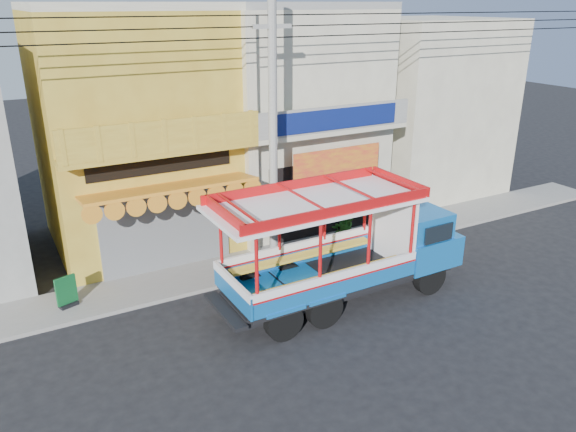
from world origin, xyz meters
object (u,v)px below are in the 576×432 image
at_px(utility_pole, 277,117).
at_px(green_sign, 67,294).
at_px(potted_plant_c, 346,221).
at_px(potted_plant_b, 377,218).
at_px(potted_plant_a, 342,231).
at_px(songthaew_truck, 358,243).

bearing_deg(utility_pole, green_sign, 174.50).
height_order(utility_pole, potted_plant_c, utility_pole).
bearing_deg(utility_pole, potted_plant_c, 21.20).
bearing_deg(potted_plant_b, potted_plant_a, 45.02).
relative_size(potted_plant_b, potted_plant_c, 1.26).
bearing_deg(green_sign, utility_pole, -5.50).
distance_m(songthaew_truck, potted_plant_c, 4.81).
bearing_deg(potted_plant_c, songthaew_truck, 9.54).
distance_m(potted_plant_a, potted_plant_b, 1.70).
xyz_separation_m(songthaew_truck, green_sign, (-7.68, 3.25, -1.18)).
bearing_deg(green_sign, potted_plant_c, 4.42).
height_order(songthaew_truck, potted_plant_b, songthaew_truck).
bearing_deg(green_sign, songthaew_truck, -22.92).
relative_size(songthaew_truck, potted_plant_b, 6.76).
height_order(green_sign, potted_plant_c, green_sign).
relative_size(utility_pole, potted_plant_a, 31.71).
relative_size(utility_pole, potted_plant_b, 25.06).
relative_size(green_sign, potted_plant_a, 1.05).
bearing_deg(potted_plant_b, songthaew_truck, 84.59).
height_order(utility_pole, potted_plant_b, utility_pole).
height_order(utility_pole, songthaew_truck, utility_pole).
bearing_deg(potted_plant_b, green_sign, 40.28).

